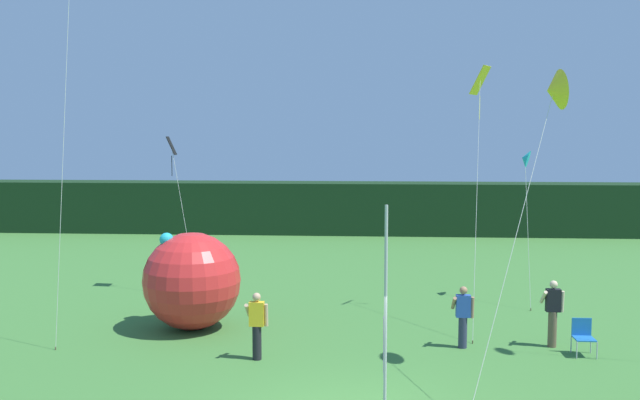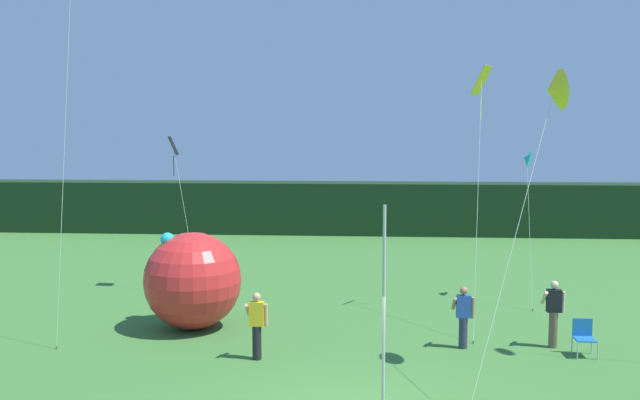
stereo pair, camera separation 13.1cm
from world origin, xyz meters
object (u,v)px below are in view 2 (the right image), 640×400
(kite_yellow_delta_0, at_px, (554,91))
(kite_yellow_diamond_4, at_px, (481,91))
(kite_black_diamond_1, at_px, (175,155))
(person_mid_field, at_px, (463,316))
(kite_cyan_delta_3, at_px, (527,159))
(person_far_right, at_px, (257,324))
(inflatable_balloon, at_px, (193,280))
(folding_chair, at_px, (584,335))
(banner_flag, at_px, (383,319))
(person_near_banner, at_px, (554,312))

(kite_yellow_delta_0, height_order, kite_yellow_diamond_4, kite_yellow_diamond_4)
(kite_yellow_delta_0, height_order, kite_black_diamond_1, kite_yellow_delta_0)
(person_mid_field, xyz_separation_m, kite_yellow_delta_0, (1.61, -1.87, 5.54))
(kite_cyan_delta_3, bearing_deg, person_far_right, -138.97)
(inflatable_balloon, bearing_deg, kite_yellow_diamond_4, 15.42)
(folding_chair, distance_m, kite_yellow_delta_0, 6.20)
(kite_yellow_diamond_4, bearing_deg, kite_black_diamond_1, 166.35)
(person_mid_field, height_order, kite_yellow_delta_0, kite_yellow_delta_0)
(kite_yellow_diamond_4, bearing_deg, banner_flag, -109.71)
(person_far_right, bearing_deg, inflatable_balloon, 131.21)
(kite_yellow_diamond_4, bearing_deg, folding_chair, -62.57)
(person_mid_field, height_order, kite_cyan_delta_3, kite_cyan_delta_3)
(banner_flag, relative_size, kite_yellow_diamond_4, 0.56)
(banner_flag, bearing_deg, person_far_right, 130.41)
(person_near_banner, bearing_deg, kite_yellow_diamond_4, 113.56)
(person_mid_field, distance_m, person_far_right, 5.26)
(person_far_right, height_order, kite_yellow_delta_0, kite_yellow_delta_0)
(banner_flag, xyz_separation_m, kite_yellow_diamond_4, (2.98, 8.32, 4.71))
(banner_flag, height_order, person_mid_field, banner_flag)
(person_near_banner, xyz_separation_m, person_far_right, (-7.41, -1.51, -0.05))
(person_near_banner, bearing_deg, kite_yellow_delta_0, -108.27)
(inflatable_balloon, relative_size, kite_black_diamond_1, 0.51)
(person_mid_field, distance_m, inflatable_balloon, 7.46)
(banner_flag, bearing_deg, kite_yellow_delta_0, 38.02)
(inflatable_balloon, distance_m, kite_cyan_delta_3, 11.34)
(folding_chair, xyz_separation_m, kite_yellow_diamond_4, (-2.03, 3.91, 6.20))
(kite_cyan_delta_3, bearing_deg, person_near_banner, -94.03)
(kite_cyan_delta_3, bearing_deg, inflatable_balloon, -157.16)
(banner_flag, relative_size, person_near_banner, 2.41)
(inflatable_balloon, bearing_deg, person_far_right, -48.79)
(person_mid_field, distance_m, folding_chair, 2.93)
(banner_flag, relative_size, kite_black_diamond_1, 0.78)
(banner_flag, bearing_deg, kite_cyan_delta_3, 65.00)
(banner_flag, xyz_separation_m, person_far_right, (-2.98, 3.51, -1.12))
(kite_yellow_delta_0, distance_m, kite_cyan_delta_3, 7.64)
(person_far_right, distance_m, folding_chair, 8.05)
(person_far_right, distance_m, kite_cyan_delta_3, 10.97)
(banner_flag, distance_m, kite_black_diamond_1, 13.11)
(kite_black_diamond_1, relative_size, kite_cyan_delta_3, 1.08)
(person_near_banner, distance_m, person_mid_field, 2.32)
(banner_flag, bearing_deg, kite_black_diamond_1, 123.08)
(person_mid_field, distance_m, kite_black_diamond_1, 11.56)
(person_near_banner, distance_m, inflatable_balloon, 9.70)
(person_far_right, bearing_deg, kite_cyan_delta_3, 41.03)
(inflatable_balloon, bearing_deg, person_near_banner, -6.17)
(banner_flag, height_order, person_far_right, banner_flag)
(kite_yellow_delta_0, bearing_deg, kite_yellow_diamond_4, 97.88)
(person_far_right, xyz_separation_m, kite_yellow_diamond_4, (5.96, 4.81, 5.84))
(kite_black_diamond_1, bearing_deg, person_far_right, -60.99)
(person_near_banner, bearing_deg, person_far_right, -168.49)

